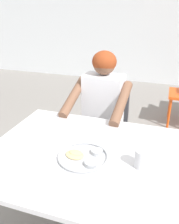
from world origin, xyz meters
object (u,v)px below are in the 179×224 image
Objects in this scene: diner_foreground at (100,110)px; chair_foreground at (106,123)px; table_foreground at (81,161)px; thali_tray at (84,156)px; drinking_cup at (142,158)px.

chair_foreground is at bearing 87.85° from diner_foreground.
chair_foreground reaches higher than table_foreground.
chair_foreground is at bearing 94.23° from table_foreground.
thali_tray is at bearing -81.15° from diner_foreground.
chair_foreground is (-0.11, 0.95, -0.26)m from thali_tray.
thali_tray is 0.99m from chair_foreground.
thali_tray is (0.04, -0.06, 0.08)m from table_foreground.
chair_foreground is at bearing 114.71° from drinking_cup.
drinking_cup is (0.32, 0.02, 0.04)m from thali_tray.
table_foreground is at bearing 174.99° from drinking_cup.
diner_foreground is at bearing 121.61° from drinking_cup.
drinking_cup is at bearing -58.39° from diner_foreground.
thali_tray is 0.33m from drinking_cup.
table_foreground is 1.34× the size of chair_foreground.
thali_tray is at bearing -54.91° from table_foreground.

